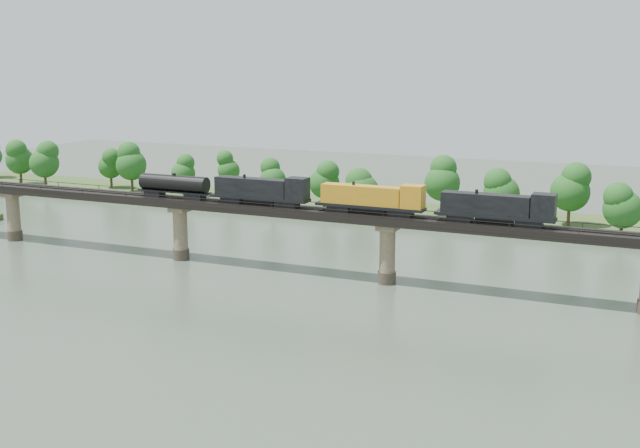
% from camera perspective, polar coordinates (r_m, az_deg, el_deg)
% --- Properties ---
extents(ground, '(400.00, 400.00, 0.00)m').
position_cam_1_polar(ground, '(106.54, -0.52, -8.32)').
color(ground, '#364335').
rests_on(ground, ground).
extents(far_bank, '(300.00, 24.00, 1.60)m').
position_cam_1_polar(far_bank, '(184.51, 10.31, 0.40)').
color(far_bank, '#2F481C').
rests_on(far_bank, ground).
extents(bridge, '(236.00, 30.00, 11.50)m').
position_cam_1_polar(bridge, '(131.76, 4.81, -1.93)').
color(bridge, '#473A2D').
rests_on(bridge, ground).
extents(bridge_superstructure, '(220.00, 4.90, 0.75)m').
position_cam_1_polar(bridge_superstructure, '(130.41, 4.86, 0.77)').
color(bridge_superstructure, black).
rests_on(bridge_superstructure, bridge).
extents(far_treeline, '(289.06, 17.54, 13.60)m').
position_cam_1_polar(far_treeline, '(180.87, 7.54, 2.84)').
color(far_treeline, '#382619').
rests_on(far_treeline, far_bank).
extents(freight_train, '(74.67, 2.91, 5.14)m').
position_cam_1_polar(freight_train, '(133.40, 0.90, 2.00)').
color(freight_train, black).
rests_on(freight_train, bridge).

